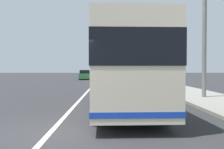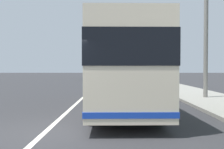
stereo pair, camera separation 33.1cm
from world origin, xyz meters
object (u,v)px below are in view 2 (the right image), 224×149
Objects in this scene: coach_bus at (121,66)px; utility_pole at (206,27)px; car_oncoming at (93,74)px; car_ahead_same_lane at (116,79)px; car_behind_bus at (89,75)px.

utility_pole is at bearing -59.19° from coach_bus.
car_oncoming is at bearing 15.25° from utility_pole.
utility_pole reaches higher than coach_bus.
car_ahead_same_lane is 22.20m from car_oncoming.
utility_pole reaches higher than car_ahead_same_lane.
utility_pole is (-27.79, -9.48, 3.43)m from car_behind_bus.
car_ahead_same_lane is 0.57× the size of utility_pole.
coach_bus reaches higher than car_ahead_same_lane.
car_oncoming is at bearing 5.40° from coach_bus.
utility_pole is (-35.14, -9.58, 3.48)m from car_oncoming.
coach_bus is 38.58m from car_oncoming.
car_ahead_same_lane is at bearing 13.93° from car_behind_bus.
utility_pole is at bearing -156.00° from car_ahead_same_lane.
car_oncoming is 0.56× the size of utility_pole.
car_oncoming is at bearing 177.50° from car_behind_bus.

